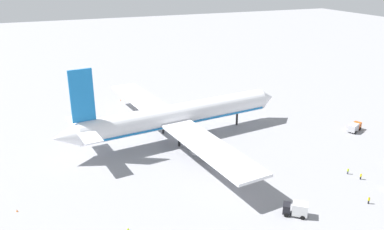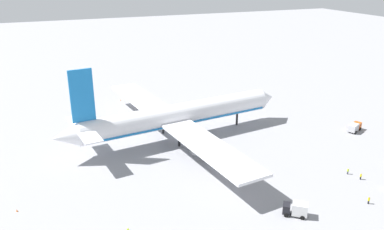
{
  "view_description": "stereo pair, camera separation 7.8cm",
  "coord_description": "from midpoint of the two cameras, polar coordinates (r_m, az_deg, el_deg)",
  "views": [
    {
      "loc": [
        -37.65,
        -101.2,
        47.74
      ],
      "look_at": [
        2.72,
        -2.94,
        7.79
      ],
      "focal_mm": 36.94,
      "sensor_mm": 36.0,
      "label": 1
    },
    {
      "loc": [
        -37.57,
        -101.23,
        47.74
      ],
      "look_at": [
        2.72,
        -2.94,
        7.79
      ],
      "focal_mm": 36.94,
      "sensor_mm": 36.0,
      "label": 2
    }
  ],
  "objects": [
    {
      "name": "ground_plane",
      "position": [
        118.05,
        -1.75,
        -3.25
      ],
      "size": [
        600.0,
        600.0,
        0.0
      ],
      "primitive_type": "plane",
      "color": "gray"
    },
    {
      "name": "airliner",
      "position": [
        114.82,
        -2.35,
        -0.15
      ],
      "size": [
        71.15,
        80.37,
        24.21
      ],
      "color": "white",
      "rests_on": "ground"
    },
    {
      "name": "service_truck_0",
      "position": [
        131.82,
        22.45,
        -1.6
      ],
      "size": [
        6.09,
        4.42,
        2.52
      ],
      "color": "#BF4C14",
      "rests_on": "ground"
    },
    {
      "name": "service_truck_1",
      "position": [
        85.22,
        14.82,
        -12.97
      ],
      "size": [
        5.26,
        4.81,
        2.95
      ],
      "color": "black",
      "rests_on": "ground"
    },
    {
      "name": "baggage_cart_1",
      "position": [
        156.32,
        -8.5,
        2.9
      ],
      "size": [
        2.9,
        2.28,
        1.42
      ],
      "color": "gray",
      "rests_on": "ground"
    },
    {
      "name": "baggage_cart_2",
      "position": [
        154.39,
        9.43,
        2.61
      ],
      "size": [
        3.04,
        2.39,
        1.4
      ],
      "color": "#26598C",
      "rests_on": "ground"
    },
    {
      "name": "ground_worker_0",
      "position": [
        104.9,
        21.6,
        -7.55
      ],
      "size": [
        0.5,
        0.5,
        1.6
      ],
      "color": "#3F3F47",
      "rests_on": "ground"
    },
    {
      "name": "ground_worker_2",
      "position": [
        94.47,
        24.18,
        -11.18
      ],
      "size": [
        0.42,
        0.42,
        1.65
      ],
      "color": "black",
      "rests_on": "ground"
    },
    {
      "name": "ground_worker_4",
      "position": [
        103.59,
        23.2,
        -8.15
      ],
      "size": [
        0.46,
        0.46,
        1.62
      ],
      "color": "black",
      "rests_on": "ground"
    },
    {
      "name": "traffic_cone_0",
      "position": [
        91.92,
        -23.94,
        -12.48
      ],
      "size": [
        0.36,
        0.36,
        0.55
      ],
      "primitive_type": "cone",
      "color": "orange",
      "rests_on": "ground"
    },
    {
      "name": "traffic_cone_2",
      "position": [
        154.28,
        8.18,
        2.48
      ],
      "size": [
        0.36,
        0.36,
        0.55
      ],
      "primitive_type": "cone",
      "color": "orange",
      "rests_on": "ground"
    },
    {
      "name": "traffic_cone_3",
      "position": [
        152.57,
        -10.26,
        2.15
      ],
      "size": [
        0.36,
        0.36,
        0.55
      ],
      "primitive_type": "cone",
      "color": "orange",
      "rests_on": "ground"
    }
  ]
}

